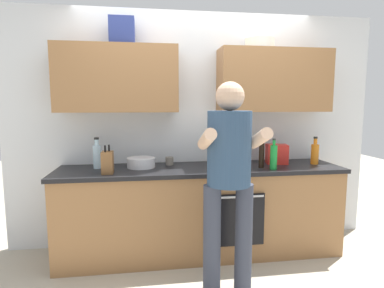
% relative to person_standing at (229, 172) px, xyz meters
% --- Properties ---
extents(ground_plane, '(12.00, 12.00, 0.00)m').
position_rel_person_standing_xyz_m(ground_plane, '(-0.09, 0.72, -1.01)').
color(ground_plane, '#B2A893').
extents(back_wall_unit, '(4.00, 0.38, 2.50)m').
position_rel_person_standing_xyz_m(back_wall_unit, '(-0.10, 0.99, 0.49)').
color(back_wall_unit, silver).
rests_on(back_wall_unit, ground).
extents(counter, '(2.84, 0.67, 0.90)m').
position_rel_person_standing_xyz_m(counter, '(-0.09, 0.72, -0.56)').
color(counter, olive).
rests_on(counter, ground).
extents(person_standing, '(0.49, 0.45, 1.70)m').
position_rel_person_standing_xyz_m(person_standing, '(0.00, 0.00, 0.00)').
color(person_standing, '#383D4C').
rests_on(person_standing, ground).
extents(bottle_water, '(0.08, 0.08, 0.31)m').
position_rel_person_standing_xyz_m(bottle_water, '(-1.11, 0.82, 0.02)').
color(bottle_water, silver).
rests_on(bottle_water, counter).
extents(bottle_wine, '(0.07, 0.07, 0.32)m').
position_rel_person_standing_xyz_m(bottle_wine, '(0.32, 0.80, 0.03)').
color(bottle_wine, '#471419').
rests_on(bottle_wine, counter).
extents(bottle_soy, '(0.05, 0.05, 0.30)m').
position_rel_person_standing_xyz_m(bottle_soy, '(0.50, 0.62, 0.02)').
color(bottle_soy, black).
rests_on(bottle_soy, counter).
extents(bottle_juice, '(0.08, 0.08, 0.29)m').
position_rel_person_standing_xyz_m(bottle_juice, '(1.12, 0.72, 0.01)').
color(bottle_juice, orange).
rests_on(bottle_juice, counter).
extents(bottle_soda, '(0.07, 0.07, 0.30)m').
position_rel_person_standing_xyz_m(bottle_soda, '(0.58, 0.52, 0.02)').
color(bottle_soda, '#198C33').
rests_on(bottle_soda, counter).
extents(cup_stoneware, '(0.08, 0.08, 0.08)m').
position_rel_person_standing_xyz_m(cup_stoneware, '(-0.40, 0.90, -0.07)').
color(cup_stoneware, slate).
rests_on(cup_stoneware, counter).
extents(mixing_bowl, '(0.28, 0.28, 0.10)m').
position_rel_person_standing_xyz_m(mixing_bowl, '(-0.69, 0.80, -0.06)').
color(mixing_bowl, silver).
rests_on(mixing_bowl, counter).
extents(knife_block, '(0.10, 0.14, 0.26)m').
position_rel_person_standing_xyz_m(knife_block, '(-0.99, 0.57, -0.01)').
color(knife_block, brown).
rests_on(knife_block, counter).
extents(grocery_bag_rice, '(0.24, 0.26, 0.17)m').
position_rel_person_standing_xyz_m(grocery_bag_rice, '(0.11, 0.70, -0.02)').
color(grocery_bag_rice, beige).
rests_on(grocery_bag_rice, counter).
extents(grocery_bag_crisps, '(0.24, 0.20, 0.20)m').
position_rel_person_standing_xyz_m(grocery_bag_crisps, '(0.74, 0.81, -0.00)').
color(grocery_bag_crisps, red).
rests_on(grocery_bag_crisps, counter).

